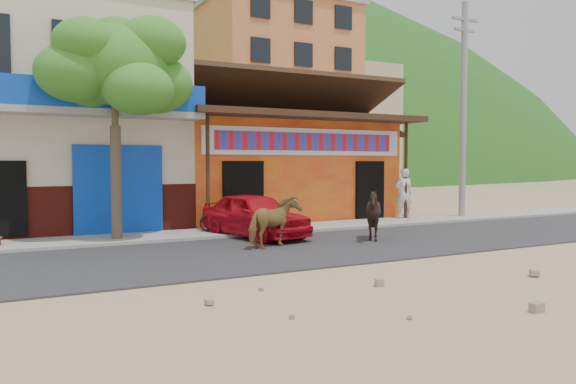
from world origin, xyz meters
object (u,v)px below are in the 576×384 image
object	(u,v)px
scooter	(225,218)
pedestrian	(404,193)
cow_tan	(274,222)
red_car	(255,215)
tree	(115,126)
cow_dark	(373,214)
utility_pole	(463,110)

from	to	relation	value
scooter	pedestrian	xyz separation A→B (m)	(7.28, 0.71, 0.51)
cow_tan	red_car	size ratio (longest dim) A/B	0.40
tree	red_car	xyz separation A→B (m)	(3.60, -1.00, -2.44)
cow_dark	scooter	xyz separation A→B (m)	(-3.07, 3.06, -0.23)
utility_pole	cow_dark	xyz separation A→B (m)	(-6.63, -3.29, -3.37)
utility_pole	cow_dark	world-z (taller)	utility_pole
utility_pole	pedestrian	xyz separation A→B (m)	(-2.42, 0.48, -3.09)
utility_pole	pedestrian	size ratio (longest dim) A/B	4.40
pedestrian	red_car	bearing A→B (deg)	32.67
scooter	cow_dark	bearing A→B (deg)	-106.11
tree	utility_pole	world-z (taller)	utility_pole
cow_dark	red_car	distance (m)	3.32
red_car	cow_tan	bearing A→B (deg)	-112.98
cow_dark	cow_tan	bearing A→B (deg)	-103.58
tree	cow_dark	distance (m)	7.30
pedestrian	cow_dark	bearing A→B (deg)	60.62
tree	cow_dark	world-z (taller)	tree
red_car	scooter	xyz separation A→B (m)	(-0.50, 0.97, -0.16)
red_car	scooter	bearing A→B (deg)	105.20
utility_pole	cow_dark	distance (m)	8.13
tree	utility_pole	distance (m)	12.84
tree	cow_tan	bearing A→B (deg)	-42.45
red_car	utility_pole	bearing A→B (deg)	-4.72
tree	pedestrian	distance (m)	10.61
red_car	scooter	distance (m)	1.10
scooter	utility_pole	bearing A→B (deg)	-59.86
cow_tan	cow_dark	distance (m)	2.95
cow_dark	tree	bearing A→B (deg)	-127.45
cow_dark	red_car	xyz separation A→B (m)	(-2.57, 2.09, -0.07)
red_car	tree	bearing A→B (deg)	152.33
scooter	red_car	bearing A→B (deg)	-123.90
tree	scooter	world-z (taller)	tree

